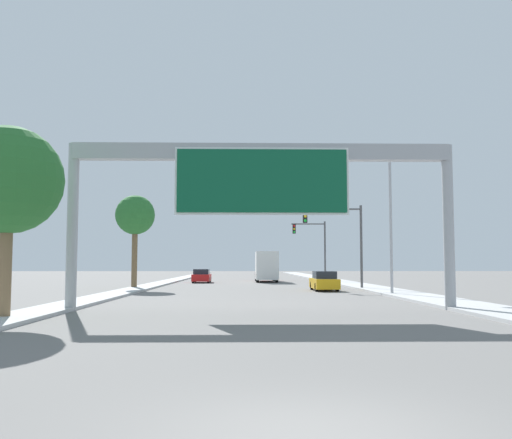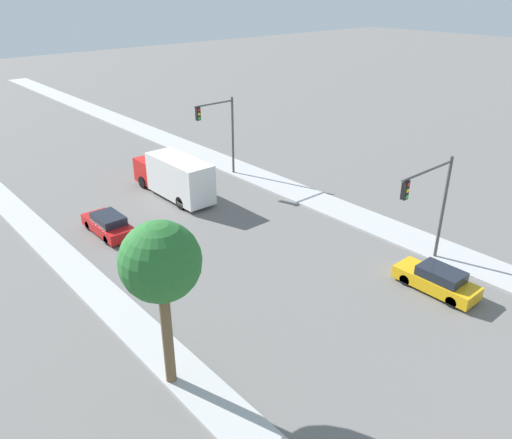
# 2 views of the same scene
# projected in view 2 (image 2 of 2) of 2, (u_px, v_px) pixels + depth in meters

# --- Properties ---
(sidewalk_right) EXTENTS (3.00, 120.00, 0.15)m
(sidewalk_right) POSITION_uv_depth(u_px,v_px,m) (229.00, 165.00, 46.58)
(sidewalk_right) COLOR #B2B2B2
(sidewalk_right) RESTS_ON ground
(median_strip_left) EXTENTS (2.00, 120.00, 0.15)m
(median_strip_left) POSITION_uv_depth(u_px,v_px,m) (25.00, 221.00, 35.62)
(median_strip_left) COLOR #B2B2B2
(median_strip_left) RESTS_ON ground
(car_mid_right) EXTENTS (1.82, 4.58, 1.44)m
(car_mid_right) POSITION_uv_depth(u_px,v_px,m) (108.00, 224.00, 33.77)
(car_mid_right) COLOR red
(car_mid_right) RESTS_ON ground
(car_far_left) EXTENTS (1.73, 4.59, 1.45)m
(car_far_left) POSITION_uv_depth(u_px,v_px,m) (437.00, 280.00, 27.45)
(car_far_left) COLOR gold
(car_far_left) RESTS_ON ground
(truck_box_primary) EXTENTS (2.37, 8.58, 3.34)m
(truck_box_primary) POSITION_uv_depth(u_px,v_px,m) (174.00, 176.00, 39.23)
(truck_box_primary) COLOR red
(truck_box_primary) RESTS_ON ground
(traffic_light_near_intersection) EXTENTS (4.92, 0.32, 6.62)m
(traffic_light_near_intersection) POSITION_uv_depth(u_px,v_px,m) (432.00, 198.00, 28.21)
(traffic_light_near_intersection) COLOR #4C4C4F
(traffic_light_near_intersection) RESTS_ON ground
(traffic_light_mid_block) EXTENTS (3.92, 0.32, 6.84)m
(traffic_light_mid_block) POSITION_uv_depth(u_px,v_px,m) (222.00, 126.00, 42.02)
(traffic_light_mid_block) COLOR #4C4C4F
(traffic_light_mid_block) RESTS_ON ground
(palm_tree_background) EXTENTS (3.20, 3.20, 7.57)m
(palm_tree_background) POSITION_uv_depth(u_px,v_px,m) (161.00, 264.00, 18.90)
(palm_tree_background) COLOR brown
(palm_tree_background) RESTS_ON ground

